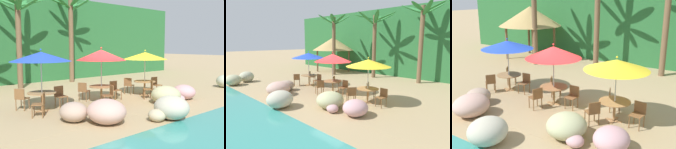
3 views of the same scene
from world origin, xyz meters
The scene contains 21 objects.
ground_plane centered at (0.00, 0.00, 0.00)m, with size 120.00×120.00×0.00m, color tan.
terrace_deck centered at (0.00, 0.00, 0.00)m, with size 18.00×5.20×0.01m.
foliage_backdrop centered at (0.00, 9.00, 3.00)m, with size 28.00×2.40×6.00m.
rock_seawall centered at (-0.73, -2.59, 0.38)m, with size 16.44×3.21×0.82m.
umbrella_blue centered at (-3.05, 0.18, 2.11)m, with size 2.31×2.31×2.41m.
dining_table_blue centered at (-3.05, 0.18, 0.61)m, with size 1.10×1.10×0.74m.
chair_blue_seaward centered at (-2.21, 0.30, 0.51)m, with size 0.44×0.44×0.87m.
chair_blue_inland centered at (-3.64, 0.81, 0.51)m, with size 0.59×0.59×0.87m.
chair_blue_left centered at (-3.46, -0.57, 0.51)m, with size 0.59×0.59×0.87m.
umbrella_red centered at (-0.35, -0.07, 2.12)m, with size 2.21×2.21×2.47m.
dining_table_red centered at (-0.35, -0.07, 0.61)m, with size 1.10×1.10×0.74m.
chair_red_seaward centered at (0.50, 0.00, 0.51)m, with size 0.43×0.44×0.87m.
chair_red_inland centered at (-0.84, 0.63, 0.51)m, with size 0.58×0.57×0.87m.
chair_red_left centered at (-0.58, -0.90, 0.51)m, with size 0.55×0.55×0.87m.
umbrella_yellow centered at (2.33, -0.20, 2.03)m, with size 2.22×2.22×2.32m.
dining_table_yellow centered at (2.33, -0.20, 0.61)m, with size 1.10×1.10×0.74m.
chair_yellow_seaward centered at (3.19, -0.21, 0.51)m, with size 0.46×0.47×0.87m.
chair_yellow_inland centered at (1.92, 0.55, 0.51)m, with size 0.56×0.55×0.87m.
chair_yellow_left centered at (1.88, -0.93, 0.51)m, with size 0.60×0.59×0.87m.
palm_tree_second centered at (-1.67, 6.06, 3.84)m, with size 3.45×3.46×5.49m.
palm_tree_third centered at (2.13, 6.48, 3.99)m, with size 3.11×3.14×5.81m.
Camera 1 is at (-7.30, -9.03, 2.52)m, focal length 41.32 mm.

